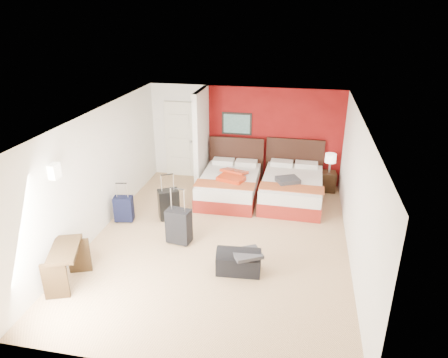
% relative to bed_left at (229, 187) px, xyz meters
% --- Properties ---
extents(ground, '(6.50, 6.50, 0.00)m').
position_rel_bed_left_xyz_m(ground, '(0.17, -2.01, -0.29)').
color(ground, '#D7B384').
rests_on(ground, ground).
extents(room_walls, '(5.02, 6.52, 2.50)m').
position_rel_bed_left_xyz_m(room_walls, '(-1.23, -0.59, 0.97)').
color(room_walls, white).
rests_on(room_walls, ground).
extents(red_accent_panel, '(3.50, 0.04, 2.50)m').
position_rel_bed_left_xyz_m(red_accent_panel, '(0.92, 1.22, 0.96)').
color(red_accent_panel, maroon).
rests_on(red_accent_panel, ground).
extents(partition_wall, '(0.12, 1.20, 2.50)m').
position_rel_bed_left_xyz_m(partition_wall, '(-0.83, 0.60, 0.96)').
color(partition_wall, silver).
rests_on(partition_wall, ground).
extents(entry_door, '(0.82, 0.06, 2.05)m').
position_rel_bed_left_xyz_m(entry_door, '(-1.58, 1.19, 0.73)').
color(entry_door, silver).
rests_on(entry_door, ground).
extents(bed_left, '(1.37, 1.95, 0.58)m').
position_rel_bed_left_xyz_m(bed_left, '(0.00, 0.00, 0.00)').
color(bed_left, silver).
rests_on(bed_left, ground).
extents(bed_right, '(1.45, 2.04, 0.60)m').
position_rel_bed_left_xyz_m(bed_right, '(1.50, 0.08, 0.01)').
color(bed_right, silver).
rests_on(bed_right, ground).
extents(red_suitcase_open, '(0.82, 0.97, 0.10)m').
position_rel_bed_left_xyz_m(red_suitcase_open, '(0.10, -0.10, 0.34)').
color(red_suitcase_open, '#BC3010').
rests_on(red_suitcase_open, bed_left).
extents(jacket_bundle, '(0.61, 0.56, 0.12)m').
position_rel_bed_left_xyz_m(jacket_bundle, '(1.40, -0.22, 0.37)').
color(jacket_bundle, '#393A3E').
rests_on(jacket_bundle, bed_right).
extents(nightstand, '(0.38, 0.38, 0.50)m').
position_rel_bed_left_xyz_m(nightstand, '(2.38, 0.89, -0.04)').
color(nightstand, black).
rests_on(nightstand, ground).
extents(table_lamp, '(0.31, 0.31, 0.48)m').
position_rel_bed_left_xyz_m(table_lamp, '(2.38, 0.89, 0.45)').
color(table_lamp, white).
rests_on(table_lamp, nightstand).
extents(suitcase_black, '(0.52, 0.45, 0.66)m').
position_rel_bed_left_xyz_m(suitcase_black, '(-1.10, -1.33, 0.04)').
color(suitcase_black, black).
rests_on(suitcase_black, ground).
extents(suitcase_charcoal, '(0.50, 0.35, 0.68)m').
position_rel_bed_left_xyz_m(suitcase_charcoal, '(-0.59, -2.24, 0.05)').
color(suitcase_charcoal, black).
rests_on(suitcase_charcoal, ground).
extents(suitcase_navy, '(0.43, 0.30, 0.55)m').
position_rel_bed_left_xyz_m(suitcase_navy, '(-2.02, -1.63, -0.02)').
color(suitcase_navy, black).
rests_on(suitcase_navy, ground).
extents(duffel_bag, '(0.80, 0.46, 0.39)m').
position_rel_bed_left_xyz_m(duffel_bag, '(0.72, -2.97, -0.10)').
color(duffel_bag, black).
rests_on(duffel_bag, ground).
extents(jacket_draped, '(0.61, 0.58, 0.06)m').
position_rel_bed_left_xyz_m(jacket_draped, '(0.87, -3.02, 0.13)').
color(jacket_draped, '#35353A').
rests_on(jacket_draped, duffel_bag).
extents(desk, '(0.70, 0.95, 0.72)m').
position_rel_bed_left_xyz_m(desk, '(-2.01, -3.87, 0.07)').
color(desk, black).
rests_on(desk, ground).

